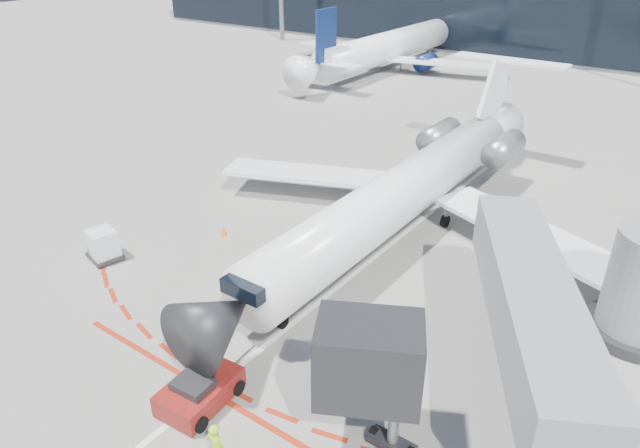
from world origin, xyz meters
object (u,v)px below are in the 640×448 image
Objects in this scene: regional_jet at (411,186)px; ramp_worker at (216,447)px; uld_container at (103,245)px; pushback_tug at (200,391)px.

regional_jet reaches higher than ramp_worker.
uld_container is (-11.04, -12.13, -1.79)m from regional_jet.
pushback_tug is at bearing -39.45° from ramp_worker.
ramp_worker reaches higher than uld_container.
ramp_worker is (2.53, -1.66, 0.40)m from pushback_tug.
pushback_tug is 2.53× the size of ramp_worker.
pushback_tug is at bearing -88.77° from regional_jet.
regional_jet reaches higher than pushback_tug.
pushback_tug is at bearing -6.47° from uld_container.
uld_container is (-13.92, 5.84, -0.15)m from ramp_worker.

